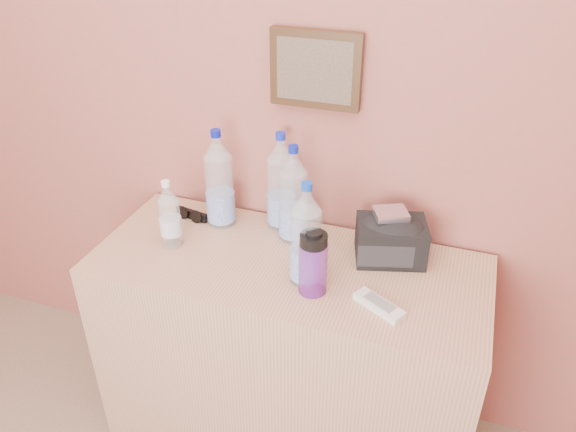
# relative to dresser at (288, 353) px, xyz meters

# --- Properties ---
(picture_frame) EXTENTS (0.30, 0.03, 0.25)m
(picture_frame) POSITION_rel_dresser_xyz_m (0.00, 0.27, 0.99)
(picture_frame) COLOR #382311
(picture_frame) RESTS_ON room_shell
(dresser) EXTENTS (1.32, 0.55, 0.83)m
(dresser) POSITION_rel_dresser_xyz_m (0.00, 0.00, 0.00)
(dresser) COLOR #A78245
(dresser) RESTS_ON ground
(pet_large_a) EXTENTS (0.10, 0.10, 0.37)m
(pet_large_a) POSITION_rel_dresser_xyz_m (-0.32, 0.16, 0.58)
(pet_large_a) COLOR white
(pet_large_a) RESTS_ON dresser
(pet_large_b) EXTENTS (0.10, 0.10, 0.36)m
(pet_large_b) POSITION_rel_dresser_xyz_m (-0.03, 0.15, 0.57)
(pet_large_b) COLOR silver
(pet_large_b) RESTS_ON dresser
(pet_large_c) EXTENTS (0.10, 0.10, 0.36)m
(pet_large_c) POSITION_rel_dresser_xyz_m (-0.10, 0.22, 0.57)
(pet_large_c) COLOR white
(pet_large_c) RESTS_ON dresser
(pet_large_d) EXTENTS (0.09, 0.09, 0.35)m
(pet_large_d) POSITION_rel_dresser_xyz_m (0.08, -0.07, 0.57)
(pet_large_d) COLOR silver
(pet_large_d) RESTS_ON dresser
(pet_small) EXTENTS (0.07, 0.07, 0.25)m
(pet_small) POSITION_rel_dresser_xyz_m (-0.42, -0.03, 0.52)
(pet_small) COLOR #C1E7F8
(pet_small) RESTS_ON dresser
(nalgene_bottle) EXTENTS (0.09, 0.09, 0.22)m
(nalgene_bottle) POSITION_rel_dresser_xyz_m (0.12, -0.11, 0.52)
(nalgene_bottle) COLOR purple
(nalgene_bottle) RESTS_ON dresser
(sunglasses) EXTENTS (0.14, 0.07, 0.03)m
(sunglasses) POSITION_rel_dresser_xyz_m (-0.43, 0.15, 0.43)
(sunglasses) COLOR black
(sunglasses) RESTS_ON dresser
(ac_remote) EXTENTS (0.17, 0.13, 0.02)m
(ac_remote) POSITION_rel_dresser_xyz_m (0.33, -0.13, 0.42)
(ac_remote) COLOR beige
(ac_remote) RESTS_ON dresser
(toiletry_bag) EXTENTS (0.26, 0.22, 0.15)m
(toiletry_bag) POSITION_rel_dresser_xyz_m (0.31, 0.14, 0.49)
(toiletry_bag) COLOR black
(toiletry_bag) RESTS_ON dresser
(foil_packet) EXTENTS (0.13, 0.12, 0.02)m
(foil_packet) POSITION_rel_dresser_xyz_m (0.30, 0.15, 0.58)
(foil_packet) COLOR silver
(foil_packet) RESTS_ON toiletry_bag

